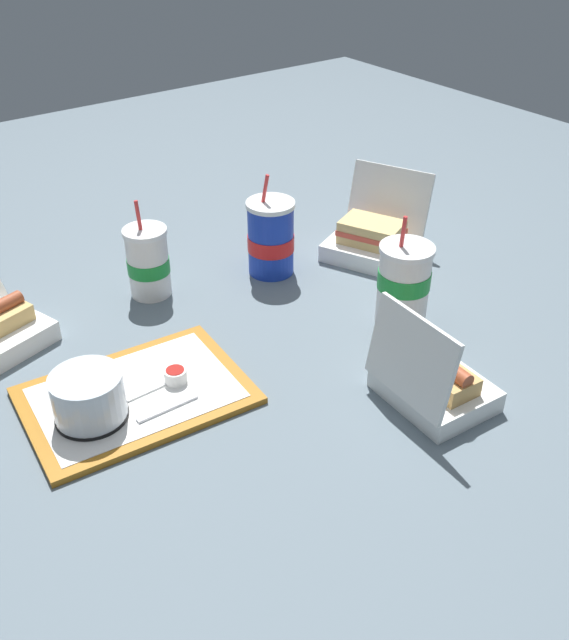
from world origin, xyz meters
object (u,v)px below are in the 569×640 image
at_px(soda_cup_right, 148,262).
at_px(soda_cup_center, 403,284).
at_px(cake_container, 89,398).
at_px(ketchup_cup, 175,375).
at_px(clamshell_hotdog_back, 432,381).
at_px(food_tray, 136,395).
at_px(clamshell_sandwich_corner, 373,239).
at_px(plastic_fork, 167,408).
at_px(soda_cup_corner, 271,238).

height_order(soda_cup_right, soda_cup_center, soda_cup_center).
bearing_deg(cake_container, ketchup_cup, -179.93).
bearing_deg(clamshell_hotdog_back, food_tray, -37.13).
distance_m(cake_container, soda_cup_right, 0.41).
distance_m(clamshell_sandwich_corner, clamshell_hotdog_back, 0.52).
xyz_separation_m(food_tray, ketchup_cup, (-0.07, 0.01, 0.02)).
bearing_deg(cake_container, clamshell_hotdog_back, 149.24).
bearing_deg(food_tray, cake_container, 9.35).
height_order(plastic_fork, clamshell_hotdog_back, clamshell_hotdog_back).
xyz_separation_m(plastic_fork, soda_cup_center, (-0.51, 0.03, 0.07)).
bearing_deg(plastic_fork, clamshell_sandwich_corner, -161.64).
relative_size(food_tray, soda_cup_center, 1.69).
bearing_deg(soda_cup_center, plastic_fork, -3.26).
relative_size(cake_container, ketchup_cup, 3.00).
xyz_separation_m(clamshell_sandwich_corner, soda_cup_right, (0.49, -0.16, 0.03)).
bearing_deg(soda_cup_corner, soda_cup_center, 104.58).
bearing_deg(soda_cup_center, food_tray, -10.70).
distance_m(plastic_fork, soda_cup_right, 0.41).
xyz_separation_m(ketchup_cup, plastic_fork, (0.05, 0.06, -0.01)).
relative_size(food_tray, cake_container, 3.26).
relative_size(food_tray, clamshell_hotdog_back, 2.05).
height_order(food_tray, plastic_fork, plastic_fork).
height_order(cake_container, soda_cup_center, soda_cup_center).
xyz_separation_m(cake_container, soda_cup_center, (-0.61, 0.09, 0.04)).
distance_m(food_tray, soda_cup_right, 0.36).
bearing_deg(soda_cup_center, cake_container, -7.95).
bearing_deg(food_tray, soda_cup_corner, -153.46).
relative_size(clamshell_hotdog_back, soda_cup_corner, 0.84).
distance_m(cake_container, soda_cup_corner, 0.58).
bearing_deg(clamshell_sandwich_corner, clamshell_hotdog_back, 58.51).
height_order(ketchup_cup, soda_cup_corner, soda_cup_corner).
bearing_deg(ketchup_cup, soda_cup_center, 169.36).
relative_size(ketchup_cup, clamshell_hotdog_back, 0.21).
distance_m(soda_cup_corner, soda_cup_center, 0.33).
bearing_deg(food_tray, ketchup_cup, 168.88).
bearing_deg(clamshell_hotdog_back, clamshell_sandwich_corner, -121.49).
distance_m(clamshell_sandwich_corner, soda_cup_center, 0.28).
bearing_deg(clamshell_hotdog_back, plastic_fork, -31.57).
relative_size(clamshell_sandwich_corner, soda_cup_center, 1.11).
bearing_deg(soda_cup_right, soda_cup_center, 130.90).
xyz_separation_m(cake_container, ketchup_cup, (-0.16, -0.00, -0.03)).
height_order(soda_cup_corner, soda_cup_center, soda_cup_center).
height_order(soda_cup_right, soda_cup_corner, soda_cup_corner).
distance_m(cake_container, ketchup_cup, 0.16).
bearing_deg(ketchup_cup, soda_cup_corner, -147.75).
height_order(food_tray, clamshell_sandwich_corner, clamshell_sandwich_corner).
relative_size(soda_cup_right, soda_cup_center, 0.91).
bearing_deg(clamshell_hotdog_back, soda_cup_right, -70.20).
distance_m(food_tray, cake_container, 0.10).
distance_m(ketchup_cup, clamshell_hotdog_back, 0.44).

